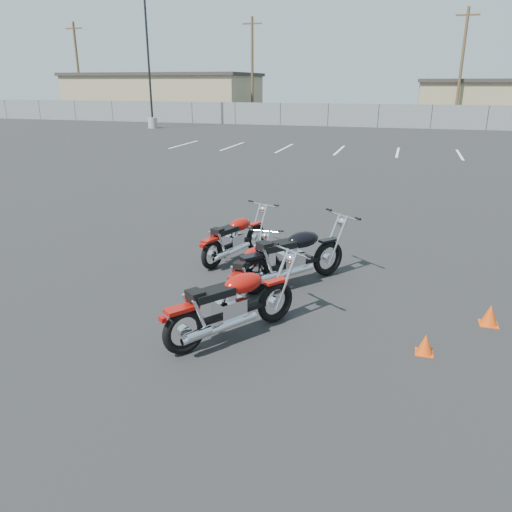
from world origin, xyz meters
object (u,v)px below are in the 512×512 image
(motorcycle_rear_red, at_px, (232,304))
(motorcycle_second_black, at_px, (293,257))
(motorcycle_front_red, at_px, (235,238))
(motorcycle_third_red, at_px, (250,269))

(motorcycle_rear_red, bearing_deg, motorcycle_second_black, 79.80)
(motorcycle_front_red, bearing_deg, motorcycle_rear_red, -71.63)
(motorcycle_second_black, bearing_deg, motorcycle_rear_red, -100.20)
(motorcycle_rear_red, bearing_deg, motorcycle_front_red, 108.37)
(motorcycle_front_red, relative_size, motorcycle_third_red, 1.12)
(motorcycle_second_black, distance_m, motorcycle_rear_red, 2.18)
(motorcycle_front_red, distance_m, motorcycle_rear_red, 3.29)
(motorcycle_second_black, bearing_deg, motorcycle_third_red, -141.95)
(motorcycle_third_red, bearing_deg, motorcycle_rear_red, -81.00)
(motorcycle_second_black, relative_size, motorcycle_third_red, 1.15)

